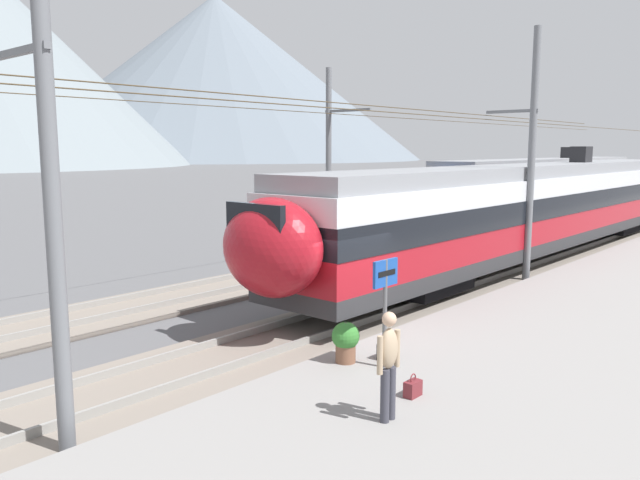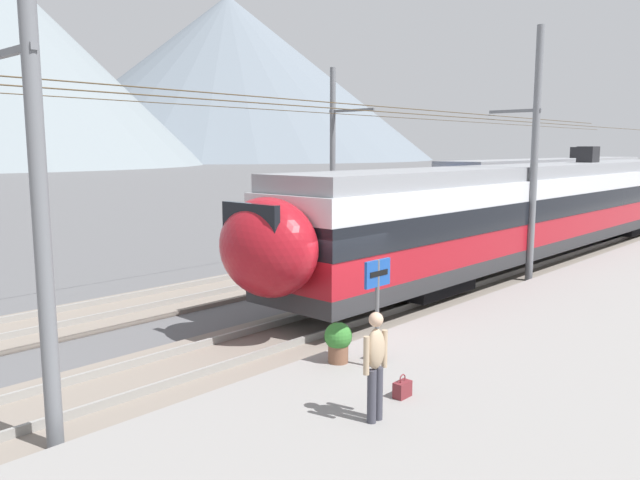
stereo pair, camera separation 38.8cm
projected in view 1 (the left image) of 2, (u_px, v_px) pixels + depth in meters
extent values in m
plane|color=#565659|center=(337.00, 341.00, 14.54)|extent=(400.00, 400.00, 0.00)
cube|color=gray|center=(516.00, 379.00, 11.65)|extent=(120.00, 6.56, 0.38)
cube|color=slate|center=(310.00, 332.00, 15.11)|extent=(120.00, 3.00, 0.12)
cube|color=gray|center=(332.00, 332.00, 14.62)|extent=(120.00, 0.07, 0.16)
cube|color=gray|center=(289.00, 321.00, 15.56)|extent=(120.00, 0.07, 0.16)
cube|color=slate|center=(180.00, 298.00, 18.54)|extent=(120.00, 3.00, 0.12)
cube|color=gray|center=(195.00, 297.00, 18.05)|extent=(120.00, 0.07, 0.16)
cube|color=gray|center=(166.00, 290.00, 18.99)|extent=(120.00, 0.07, 0.16)
cube|color=#2D2D30|center=(538.00, 237.00, 25.08)|extent=(28.65, 2.85, 0.45)
cube|color=maroon|center=(539.00, 221.00, 24.98)|extent=(28.65, 2.85, 0.85)
cube|color=black|center=(540.00, 201.00, 24.87)|extent=(28.65, 2.89, 0.75)
cube|color=silver|center=(541.00, 184.00, 24.76)|extent=(28.65, 2.85, 0.65)
cube|color=gray|center=(542.00, 170.00, 24.68)|extent=(28.35, 2.65, 0.45)
cube|color=black|center=(417.00, 283.00, 18.57)|extent=(2.80, 2.28, 0.42)
cube|color=black|center=(608.00, 227.00, 31.72)|extent=(2.80, 2.28, 0.42)
ellipsoid|color=maroon|center=(272.00, 248.00, 13.87)|extent=(1.80, 2.62, 2.25)
cube|color=black|center=(255.00, 231.00, 13.44)|extent=(0.16, 1.71, 1.19)
cube|color=black|center=(581.00, 154.00, 27.78)|extent=(0.90, 0.70, 0.70)
cube|color=#2D2D30|center=(544.00, 206.00, 38.54)|extent=(23.61, 2.84, 0.45)
cube|color=#1E429E|center=(545.00, 196.00, 38.45)|extent=(23.61, 2.84, 0.85)
cube|color=black|center=(545.00, 183.00, 38.33)|extent=(23.61, 2.88, 0.75)
cube|color=white|center=(546.00, 171.00, 38.23)|extent=(23.61, 2.84, 0.65)
cube|color=gray|center=(547.00, 162.00, 38.15)|extent=(23.31, 2.64, 0.45)
cube|color=black|center=(489.00, 224.00, 33.19)|extent=(2.80, 2.27, 0.42)
cube|color=black|center=(585.00, 205.00, 44.03)|extent=(2.80, 2.27, 0.42)
ellipsoid|color=#1E429E|center=(441.00, 196.00, 29.20)|extent=(1.80, 2.61, 2.25)
cube|color=black|center=(436.00, 187.00, 28.77)|extent=(0.16, 1.70, 1.19)
cube|color=black|center=(568.00, 152.00, 40.69)|extent=(0.90, 0.70, 0.70)
cylinder|color=slate|center=(53.00, 218.00, 8.57)|extent=(0.24, 0.24, 7.04)
cube|color=slate|center=(18.00, 52.00, 8.73)|extent=(0.10, 1.79, 0.10)
cylinder|color=slate|center=(532.00, 158.00, 20.26)|extent=(0.24, 0.24, 8.30)
cube|color=slate|center=(512.00, 111.00, 20.52)|extent=(0.10, 1.79, 0.10)
cylinder|color=#473823|center=(491.00, 120.00, 21.05)|extent=(49.83, 0.02, 0.02)
cylinder|color=slate|center=(329.00, 163.00, 26.02)|extent=(0.24, 0.24, 7.74)
cube|color=slate|center=(348.00, 110.00, 25.05)|extent=(0.10, 2.31, 0.10)
cylinder|color=#473823|center=(367.00, 116.00, 24.43)|extent=(49.83, 0.02, 0.02)
cylinder|color=#59595B|center=(385.00, 314.00, 11.60)|extent=(0.08, 0.08, 2.06)
cube|color=#19479E|center=(385.00, 273.00, 11.49)|extent=(0.70, 0.06, 0.50)
cube|color=black|center=(387.00, 273.00, 11.47)|extent=(0.52, 0.01, 0.10)
cylinder|color=#383842|center=(385.00, 396.00, 9.34)|extent=(0.14, 0.14, 0.82)
cylinder|color=#383842|center=(391.00, 393.00, 9.46)|extent=(0.14, 0.14, 0.82)
ellipsoid|color=tan|center=(389.00, 348.00, 9.29)|extent=(0.36, 0.22, 0.62)
sphere|color=tan|center=(389.00, 319.00, 9.23)|extent=(0.22, 0.22, 0.22)
cylinder|color=tan|center=(380.00, 355.00, 9.14)|extent=(0.09, 0.09, 0.58)
cylinder|color=tan|center=(397.00, 348.00, 9.46)|extent=(0.09, 0.09, 0.58)
cube|color=maroon|center=(413.00, 389.00, 10.35)|extent=(0.32, 0.18, 0.27)
torus|color=maroon|center=(413.00, 378.00, 10.32)|extent=(0.16, 0.02, 0.16)
cube|color=black|center=(385.00, 351.00, 12.20)|extent=(0.32, 0.18, 0.31)
torus|color=black|center=(385.00, 341.00, 12.17)|extent=(0.16, 0.02, 0.16)
cylinder|color=brown|center=(346.00, 353.00, 12.01)|extent=(0.39, 0.39, 0.36)
sphere|color=#33752D|center=(346.00, 336.00, 11.96)|extent=(0.54, 0.54, 0.54)
sphere|color=purple|center=(346.00, 330.00, 11.94)|extent=(0.30, 0.30, 0.30)
cone|color=slate|center=(216.00, 79.00, 249.86)|extent=(163.08, 163.08, 64.38)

